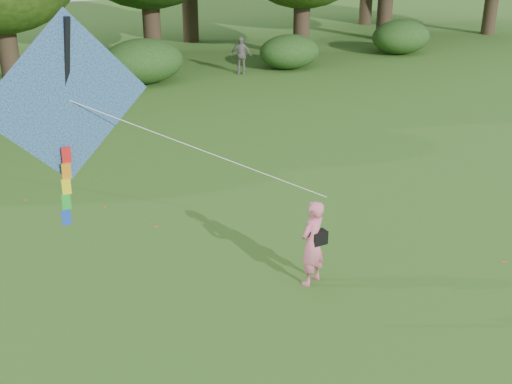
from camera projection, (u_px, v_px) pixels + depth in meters
ground at (330, 300)px, 11.71m from camera, size 100.00×100.00×0.00m
man_kite_flyer at (312, 243)px, 11.96m from camera, size 0.73×0.62×1.69m
bystander_right at (241, 55)px, 28.87m from camera, size 1.02×0.89×1.65m
crossbody_bag at (318, 237)px, 11.95m from camera, size 0.43×0.20×0.69m
flying_kite at (67, 102)px, 9.60m from camera, size 5.62×1.14×3.55m
shrub_band at (56, 74)px, 25.20m from camera, size 39.15×3.22×1.88m
fallen_leaves at (197, 224)px, 14.66m from camera, size 10.45×15.23×0.01m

